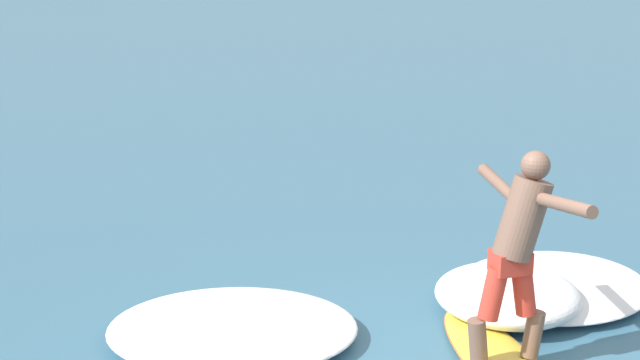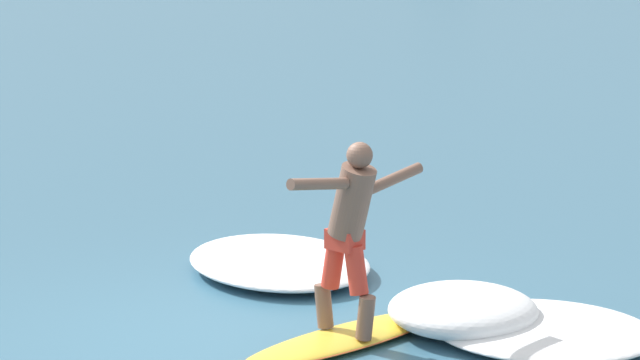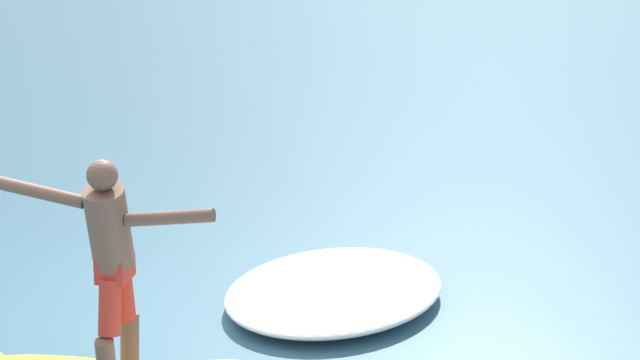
% 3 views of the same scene
% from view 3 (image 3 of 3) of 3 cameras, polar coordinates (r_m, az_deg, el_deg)
% --- Properties ---
extents(ground_plane, '(200.00, 200.00, 0.00)m').
position_cam_3_polar(ground_plane, '(11.39, -8.84, -5.77)').
color(ground_plane, '#386680').
extents(surfer, '(0.83, 1.35, 1.58)m').
position_cam_3_polar(surfer, '(10.09, -7.88, -2.68)').
color(surfer, brown).
rests_on(surfer, surfboard).
extents(wave_foam_at_nose, '(2.51, 2.52, 0.21)m').
position_cam_3_polar(wave_foam_at_nose, '(11.78, 0.54, -4.19)').
color(wave_foam_at_nose, white).
rests_on(wave_foam_at_nose, ground).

